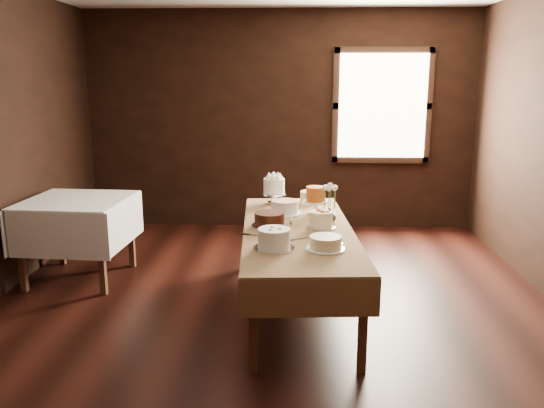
{
  "coord_description": "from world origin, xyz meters",
  "views": [
    {
      "loc": [
        0.16,
        -4.17,
        1.97
      ],
      "look_at": [
        0.0,
        0.2,
        0.95
      ],
      "focal_mm": 36.27,
      "sensor_mm": 36.0,
      "label": 1
    }
  ],
  "objects_px": {
    "cake_server_b": "(338,241)",
    "cake_server_e": "(259,236)",
    "cake_meringue": "(274,192)",
    "cake_server_a": "(301,239)",
    "cake_flowers": "(321,220)",
    "cake_swirl": "(274,239)",
    "cake_caramel": "(315,202)",
    "cake_server_d": "(324,218)",
    "cake_lattice": "(285,208)",
    "cake_server_c": "(291,219)",
    "cake_speckled": "(310,197)",
    "flower_vase": "(329,215)",
    "side_table": "(77,209)",
    "display_table": "(298,234)",
    "cake_chocolate": "(269,220)",
    "cake_cream": "(326,243)"
  },
  "relations": [
    {
      "from": "cake_server_b",
      "to": "cake_server_e",
      "type": "height_order",
      "value": "same"
    },
    {
      "from": "cake_meringue",
      "to": "cake_server_a",
      "type": "relative_size",
      "value": 1.12
    },
    {
      "from": "cake_flowers",
      "to": "cake_swirl",
      "type": "distance_m",
      "value": 0.71
    },
    {
      "from": "cake_flowers",
      "to": "cake_server_b",
      "type": "height_order",
      "value": "cake_flowers"
    },
    {
      "from": "cake_caramel",
      "to": "cake_server_d",
      "type": "relative_size",
      "value": 1.12
    },
    {
      "from": "cake_lattice",
      "to": "cake_flowers",
      "type": "bearing_deg",
      "value": -56.07
    },
    {
      "from": "cake_server_c",
      "to": "cake_meringue",
      "type": "bearing_deg",
      "value": 15.68
    },
    {
      "from": "cake_meringue",
      "to": "cake_server_c",
      "type": "xyz_separation_m",
      "value": [
        0.17,
        -0.64,
        -0.12
      ]
    },
    {
      "from": "cake_speckled",
      "to": "flower_vase",
      "type": "bearing_deg",
      "value": -79.08
    },
    {
      "from": "side_table",
      "to": "cake_server_c",
      "type": "bearing_deg",
      "value": -9.87
    },
    {
      "from": "cake_caramel",
      "to": "cake_flowers",
      "type": "xyz_separation_m",
      "value": [
        0.03,
        -0.49,
        -0.05
      ]
    },
    {
      "from": "cake_server_a",
      "to": "cake_server_e",
      "type": "relative_size",
      "value": 1.0
    },
    {
      "from": "cake_meringue",
      "to": "cake_server_b",
      "type": "xyz_separation_m",
      "value": [
        0.54,
        -1.29,
        -0.12
      ]
    },
    {
      "from": "cake_meringue",
      "to": "flower_vase",
      "type": "distance_m",
      "value": 0.88
    },
    {
      "from": "cake_speckled",
      "to": "cake_flowers",
      "type": "bearing_deg",
      "value": -85.79
    },
    {
      "from": "side_table",
      "to": "cake_server_c",
      "type": "relative_size",
      "value": 4.2
    },
    {
      "from": "display_table",
      "to": "cake_speckled",
      "type": "relative_size",
      "value": 9.17
    },
    {
      "from": "cake_server_b",
      "to": "cake_speckled",
      "type": "bearing_deg",
      "value": 172.92
    },
    {
      "from": "flower_vase",
      "to": "cake_flowers",
      "type": "bearing_deg",
      "value": -113.18
    },
    {
      "from": "cake_server_c",
      "to": "flower_vase",
      "type": "bearing_deg",
      "value": -102.84
    },
    {
      "from": "cake_server_e",
      "to": "side_table",
      "type": "bearing_deg",
      "value": 169.78
    },
    {
      "from": "cake_chocolate",
      "to": "cake_server_a",
      "type": "distance_m",
      "value": 0.45
    },
    {
      "from": "display_table",
      "to": "cake_chocolate",
      "type": "xyz_separation_m",
      "value": [
        -0.24,
        0.05,
        0.11
      ]
    },
    {
      "from": "cake_speckled",
      "to": "cake_server_d",
      "type": "height_order",
      "value": "cake_speckled"
    },
    {
      "from": "cake_swirl",
      "to": "cake_cream",
      "type": "distance_m",
      "value": 0.38
    },
    {
      "from": "cake_flowers",
      "to": "cake_server_c",
      "type": "distance_m",
      "value": 0.37
    },
    {
      "from": "cake_swirl",
      "to": "flower_vase",
      "type": "relative_size",
      "value": 2.39
    },
    {
      "from": "cake_meringue",
      "to": "flower_vase",
      "type": "xyz_separation_m",
      "value": [
        0.51,
        -0.72,
        -0.06
      ]
    },
    {
      "from": "cake_meringue",
      "to": "cake_caramel",
      "type": "distance_m",
      "value": 0.57
    },
    {
      "from": "cake_server_a",
      "to": "cake_server_b",
      "type": "xyz_separation_m",
      "value": [
        0.29,
        -0.06,
        0.0
      ]
    },
    {
      "from": "side_table",
      "to": "cake_server_d",
      "type": "height_order",
      "value": "side_table"
    },
    {
      "from": "cake_meringue",
      "to": "cake_server_a",
      "type": "height_order",
      "value": "cake_meringue"
    },
    {
      "from": "cake_chocolate",
      "to": "cake_server_d",
      "type": "bearing_deg",
      "value": 29.47
    },
    {
      "from": "cake_meringue",
      "to": "cake_chocolate",
      "type": "height_order",
      "value": "cake_meringue"
    },
    {
      "from": "cake_cream",
      "to": "cake_server_e",
      "type": "xyz_separation_m",
      "value": [
        -0.51,
        0.33,
        -0.04
      ]
    },
    {
      "from": "display_table",
      "to": "cake_meringue",
      "type": "bearing_deg",
      "value": 104.23
    },
    {
      "from": "flower_vase",
      "to": "cake_swirl",
      "type": "bearing_deg",
      "value": -120.53
    },
    {
      "from": "cake_cream",
      "to": "cake_caramel",
      "type": "bearing_deg",
      "value": 91.74
    },
    {
      "from": "cake_caramel",
      "to": "cake_server_c",
      "type": "height_order",
      "value": "cake_caramel"
    },
    {
      "from": "cake_server_b",
      "to": "cake_server_d",
      "type": "xyz_separation_m",
      "value": [
        -0.07,
        0.7,
        0.0
      ]
    },
    {
      "from": "cake_lattice",
      "to": "cake_server_c",
      "type": "relative_size",
      "value": 1.34
    },
    {
      "from": "cake_server_b",
      "to": "cake_server_e",
      "type": "relative_size",
      "value": 1.0
    },
    {
      "from": "cake_flowers",
      "to": "cake_cream",
      "type": "bearing_deg",
      "value": -89.98
    },
    {
      "from": "cake_meringue",
      "to": "cake_server_a",
      "type": "bearing_deg",
      "value": -78.41
    },
    {
      "from": "cake_server_c",
      "to": "cake_server_e",
      "type": "xyz_separation_m",
      "value": [
        -0.25,
        -0.52,
        0.0
      ]
    },
    {
      "from": "cake_flowers",
      "to": "cake_server_e",
      "type": "height_order",
      "value": "cake_flowers"
    },
    {
      "from": "cake_meringue",
      "to": "cake_lattice",
      "type": "xyz_separation_m",
      "value": [
        0.11,
        -0.43,
        -0.07
      ]
    },
    {
      "from": "cake_server_b",
      "to": "side_table",
      "type": "bearing_deg",
      "value": -127.32
    },
    {
      "from": "side_table",
      "to": "cake_server_a",
      "type": "height_order",
      "value": "side_table"
    },
    {
      "from": "cake_swirl",
      "to": "cake_cream",
      "type": "height_order",
      "value": "cake_swirl"
    }
  ]
}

